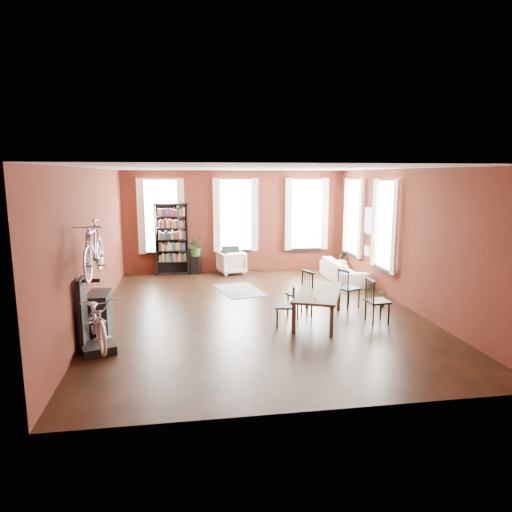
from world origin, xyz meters
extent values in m
plane|color=black|center=(0.00, 0.00, 0.00)|extent=(9.00, 9.00, 0.00)
cube|color=white|center=(0.00, 0.00, 3.20)|extent=(7.00, 9.00, 0.04)
cube|color=#4D1B13|center=(0.00, 4.50, 1.60)|extent=(7.00, 0.04, 3.20)
cube|color=#4D1B13|center=(0.00, -4.50, 1.60)|extent=(7.00, 0.04, 3.20)
cube|color=#4D1B13|center=(-3.50, 0.00, 1.60)|extent=(0.04, 9.00, 3.20)
cube|color=#4D1B13|center=(3.50, 0.00, 1.60)|extent=(0.04, 9.00, 3.20)
cube|color=white|center=(-2.30, 4.47, 1.80)|extent=(1.00, 0.04, 2.20)
cube|color=beige|center=(-2.30, 4.40, 1.80)|extent=(1.40, 0.06, 2.30)
cube|color=white|center=(0.00, 4.47, 1.80)|extent=(1.00, 0.04, 2.20)
cube|color=beige|center=(0.00, 4.40, 1.80)|extent=(1.40, 0.06, 2.30)
cube|color=white|center=(2.30, 4.47, 1.80)|extent=(1.00, 0.04, 2.20)
cube|color=beige|center=(2.30, 4.40, 1.80)|extent=(1.40, 0.06, 2.30)
cube|color=white|center=(3.47, 1.00, 1.80)|extent=(0.04, 1.00, 2.20)
cube|color=beige|center=(3.40, 1.00, 1.80)|extent=(0.06, 1.40, 2.30)
cube|color=white|center=(3.47, 3.20, 1.80)|extent=(0.04, 1.00, 2.20)
cube|color=beige|center=(3.40, 3.20, 1.80)|extent=(0.06, 1.40, 2.30)
cube|color=black|center=(3.46, 2.10, 1.80)|extent=(0.04, 0.55, 0.75)
cube|color=black|center=(3.46, 2.10, 0.95)|extent=(0.04, 0.45, 0.35)
cube|color=#4D3E2E|center=(1.15, -0.89, 0.32)|extent=(1.55, 2.09, 0.65)
cube|color=#1A3A3A|center=(0.38, -1.11, 0.43)|extent=(0.46, 0.46, 0.86)
cube|color=#1E2F1B|center=(0.85, -0.50, 0.49)|extent=(0.59, 0.59, 0.99)
cube|color=black|center=(2.34, -1.18, 0.47)|extent=(0.46, 0.46, 0.93)
cube|color=#1B373B|center=(2.15, 0.01, 0.45)|extent=(0.54, 0.54, 0.91)
cube|color=black|center=(-2.00, 4.30, 1.10)|extent=(1.00, 0.32, 2.20)
imported|color=white|center=(-0.18, 4.10, 0.39)|extent=(0.90, 0.87, 0.77)
imported|color=beige|center=(2.95, 2.60, 0.41)|extent=(0.61, 2.08, 0.81)
cube|color=black|center=(-0.19, 1.93, 0.01)|extent=(1.35, 1.80, 0.01)
cube|color=black|center=(-3.14, -1.99, 0.08)|extent=(0.70, 0.70, 0.16)
cube|color=black|center=(-3.40, -1.80, 0.65)|extent=(0.16, 0.60, 1.30)
cube|color=black|center=(-3.28, -0.90, 0.40)|extent=(0.40, 0.80, 0.80)
cube|color=black|center=(-1.29, 4.26, 0.27)|extent=(0.34, 0.34, 0.55)
imported|color=#325E25|center=(3.32, 3.90, 0.16)|extent=(0.42, 0.73, 0.32)
imported|color=#2B5321|center=(2.95, -0.08, 0.07)|extent=(0.27, 0.44, 0.15)
imported|color=beige|center=(-3.13, -1.98, 1.03)|extent=(0.87, 1.06, 1.74)
imported|color=#A5A8AD|center=(-3.15, -1.80, 2.13)|extent=(0.47, 1.00, 1.66)
imported|color=#316227|center=(-1.28, 4.29, 0.80)|extent=(0.71, 0.75, 0.50)
camera|label=1|loc=(-1.58, -9.86, 3.07)|focal=32.00mm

